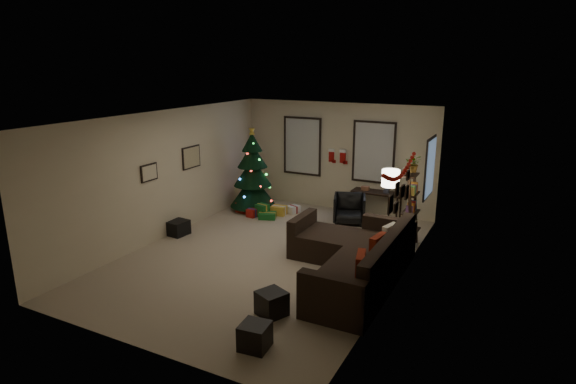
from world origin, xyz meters
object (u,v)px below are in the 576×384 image
Objects in this scene: desk_chair at (349,209)px; bookshelf at (412,207)px; christmas_tree at (253,175)px; desk at (377,195)px; sofa at (355,260)px.

bookshelf reaches higher than desk_chair.
bookshelf is (1.60, -0.80, 0.49)m from desk_chair.
desk is (3.00, 0.79, -0.32)m from christmas_tree.
sofa is 2.04m from bookshelf.
christmas_tree reaches higher than desk_chair.
desk is at bearing 14.72° from christmas_tree.
desk is 0.83m from desk_chair.
desk is 1.86m from bookshelf.
sofa is 4.59× the size of desk_chair.
desk_chair is 0.40× the size of bookshelf.
desk_chair is 1.85m from bookshelf.
bookshelf is (4.14, -0.66, -0.06)m from christmas_tree.
desk is 1.78× the size of desk_chair.
bookshelf reaches higher than sofa.
bookshelf is at bearing -9.08° from christmas_tree.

